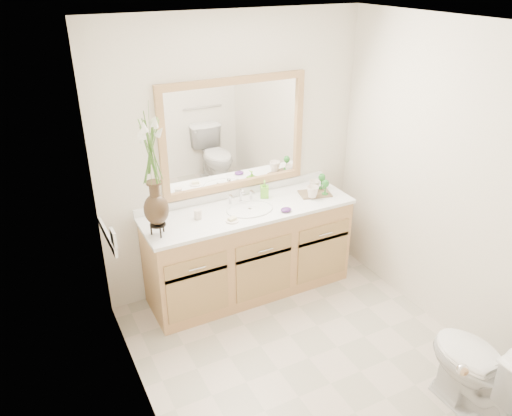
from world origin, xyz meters
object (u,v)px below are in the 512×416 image
toilet (481,370)px  soap_bottle (264,190)px  flower_vase (151,159)px  tumbler (198,214)px  tray (315,194)px

toilet → soap_bottle: (-0.48, 2.07, 0.53)m
soap_bottle → toilet: bearing=-52.4°
toilet → soap_bottle: 2.19m
flower_vase → soap_bottle: size_ratio=6.32×
soap_bottle → tumbler: bearing=-145.7°
tumbler → tray: (1.11, -0.04, -0.03)m
tray → flower_vase: bearing=-162.5°
tray → toilet: bearing=-74.1°
flower_vase → toilet: bearing=-50.5°
toilet → tray: 1.98m
flower_vase → soap_bottle: bearing=12.3°
flower_vase → tumbler: 0.70m
tumbler → soap_bottle: bearing=9.7°
tumbler → toilet: bearing=-59.5°
flower_vase → tray: size_ratio=3.31×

